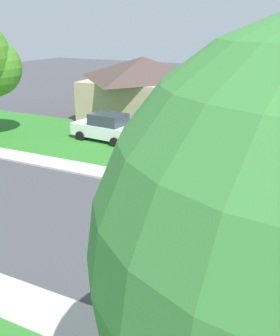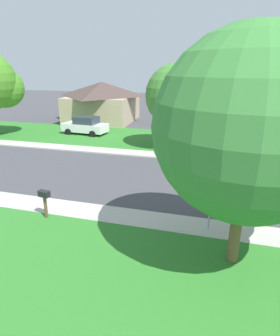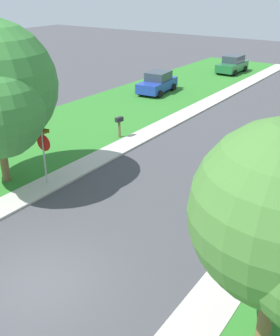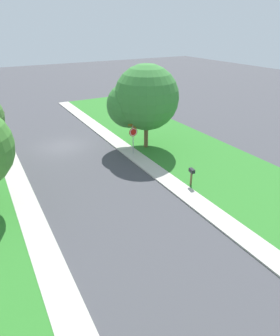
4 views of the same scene
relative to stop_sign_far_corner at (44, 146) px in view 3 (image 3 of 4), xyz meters
name	(u,v)px [view 3 (image 3 of 4)]	position (x,y,z in m)	size (l,w,h in m)	color
ground_plane	(41,283)	(4.75, -4.76, -1.89)	(120.00, 120.00, 0.00)	#424247
sidewalk_west	(139,138)	(0.05, 7.24, -1.84)	(1.40, 56.00, 0.10)	#B7B2A8
lawn_west	(80,124)	(-4.65, 7.24, -1.85)	(8.00, 56.00, 0.08)	#2D7528
stop_sign_far_corner	(44,146)	(0.00, 0.00, 0.00)	(0.92, 0.92, 2.77)	#9E9EA3
car_blue_near_corner	(158,83)	(-4.81, 16.94, -1.01)	(2.38, 4.47, 1.76)	#1E389E
car_green_kerbside_mid	(232,65)	(-2.90, 28.10, -1.01)	(2.06, 4.31, 1.76)	#1E6033
mailbox	(119,122)	(-0.92, 6.64, -0.88)	(0.32, 0.51, 1.31)	brown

